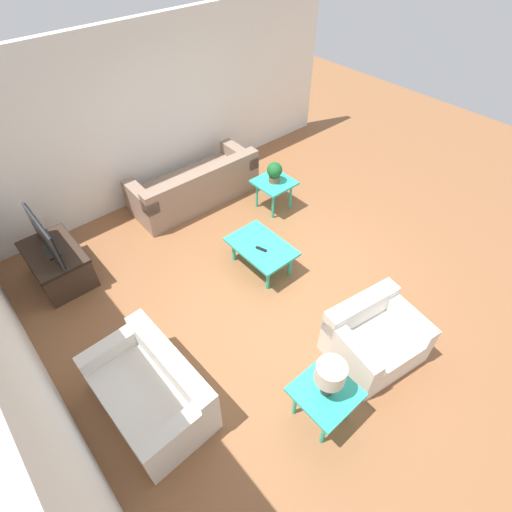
# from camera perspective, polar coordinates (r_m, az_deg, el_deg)

# --- Properties ---
(ground_plane) EXTENTS (14.00, 14.00, 0.00)m
(ground_plane) POSITION_cam_1_polar(r_m,az_deg,el_deg) (5.58, 3.90, -3.67)
(ground_plane) COLOR #8E5B38
(wall_back) EXTENTS (7.20, 0.12, 2.70)m
(wall_back) POSITION_cam_1_polar(r_m,az_deg,el_deg) (3.81, -31.30, -12.28)
(wall_back) COLOR white
(wall_back) RESTS_ON ground_plane
(wall_right) EXTENTS (0.12, 7.20, 2.70)m
(wall_right) POSITION_cam_1_polar(r_m,az_deg,el_deg) (6.83, -14.60, 19.06)
(wall_right) COLOR white
(wall_right) RESTS_ON ground_plane
(sofa) EXTENTS (0.88, 2.15, 0.72)m
(sofa) POSITION_cam_1_polar(r_m,az_deg,el_deg) (6.87, -8.59, 9.76)
(sofa) COLOR gray
(sofa) RESTS_ON ground_plane
(armchair) EXTENTS (0.96, 1.09, 0.69)m
(armchair) POSITION_cam_1_polar(r_m,az_deg,el_deg) (4.85, 16.35, -11.14)
(armchair) COLOR silver
(armchair) RESTS_ON ground_plane
(loveseat) EXTENTS (1.38, 0.86, 0.69)m
(loveseat) POSITION_cam_1_polar(r_m,az_deg,el_deg) (4.48, -14.59, -18.15)
(loveseat) COLOR silver
(loveseat) RESTS_ON ground_plane
(coffee_table) EXTENTS (0.93, 0.62, 0.41)m
(coffee_table) POSITION_cam_1_polar(r_m,az_deg,el_deg) (5.51, 0.78, 1.15)
(coffee_table) COLOR #2DB79E
(coffee_table) RESTS_ON ground_plane
(side_table_plant) EXTENTS (0.58, 0.58, 0.51)m
(side_table_plant) POSITION_cam_1_polar(r_m,az_deg,el_deg) (6.55, 2.59, 10.09)
(side_table_plant) COLOR #2DB79E
(side_table_plant) RESTS_ON ground_plane
(side_table_lamp) EXTENTS (0.58, 0.58, 0.51)m
(side_table_lamp) POSITION_cam_1_polar(r_m,az_deg,el_deg) (4.19, 9.82, -18.93)
(side_table_lamp) COLOR #2DB79E
(side_table_lamp) RESTS_ON ground_plane
(tv_stand_chest) EXTENTS (0.99, 0.65, 0.50)m
(tv_stand_chest) POSITION_cam_1_polar(r_m,az_deg,el_deg) (6.06, -26.44, -0.96)
(tv_stand_chest) COLOR #38281E
(tv_stand_chest) RESTS_ON ground_plane
(television) EXTENTS (0.94, 0.16, 0.54)m
(television) POSITION_cam_1_polar(r_m,az_deg,el_deg) (5.76, -28.04, 2.49)
(television) COLOR #2D2D2D
(television) RESTS_ON tv_stand_chest
(potted_plant) EXTENTS (0.24, 0.24, 0.33)m
(potted_plant) POSITION_cam_1_polar(r_m,az_deg,el_deg) (6.41, 2.66, 11.94)
(potted_plant) COLOR brown
(potted_plant) RESTS_ON side_table_plant
(table_lamp) EXTENTS (0.29, 0.29, 0.46)m
(table_lamp) POSITION_cam_1_polar(r_m,az_deg,el_deg) (3.86, 10.54, -16.36)
(table_lamp) COLOR #333333
(table_lamp) RESTS_ON side_table_lamp
(remote_control) EXTENTS (0.16, 0.09, 0.02)m
(remote_control) POSITION_cam_1_polar(r_m,az_deg,el_deg) (5.41, 0.76, 1.00)
(remote_control) COLOR black
(remote_control) RESTS_ON coffee_table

